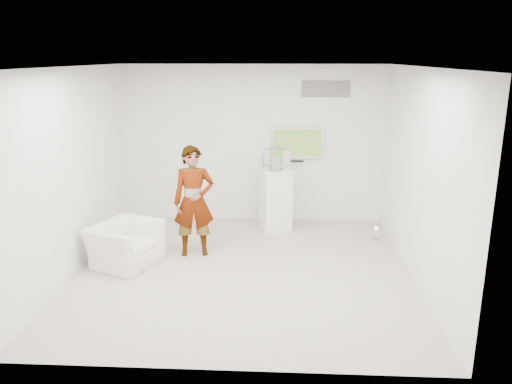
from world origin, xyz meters
The scene contains 10 objects.
room centered at (0.00, 0.00, 1.50)m, with size 5.01×5.01×3.00m.
tv centered at (0.85, 2.45, 1.55)m, with size 1.00×0.08×0.60m, color silver.
logo_decal centered at (1.35, 2.49, 2.55)m, with size 0.90×0.02×0.30m, color slate.
person centered at (-0.84, 0.62, 0.90)m, with size 0.65×0.43×1.79m, color white.
armchair centered at (-1.85, 0.15, 0.33)m, with size 1.00×0.88×0.65m, color white.
pedestal centered at (0.45, 1.90, 0.58)m, with size 0.56×0.56×1.16m, color white.
floor_uplight centered at (2.22, 1.37, 0.12)m, with size 0.16×0.16×0.25m, color silver.
vitrine centered at (0.45, 1.90, 1.34)m, with size 0.37×0.37×0.37m, color white.
console centered at (0.45, 1.90, 1.28)m, with size 0.05×0.17×0.24m, color white.
wii_remote centered at (-0.62, 0.81, 1.61)m, with size 0.04×0.15×0.04m, color white.
Camera 1 is at (0.56, -6.97, 3.15)m, focal length 35.00 mm.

